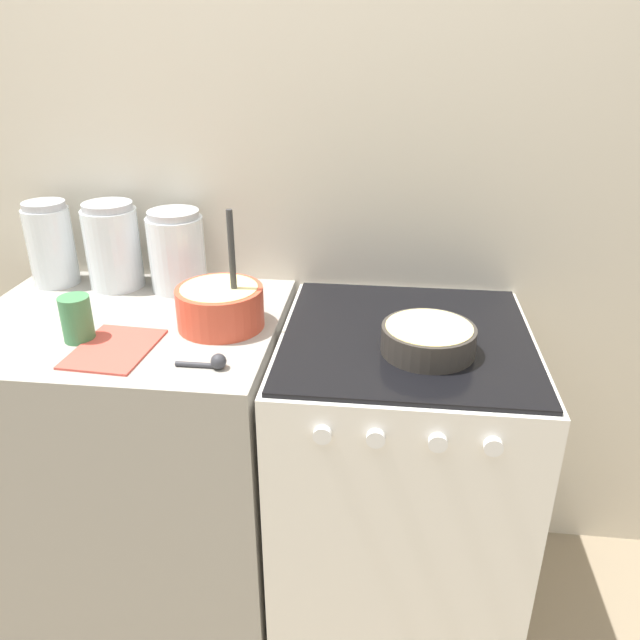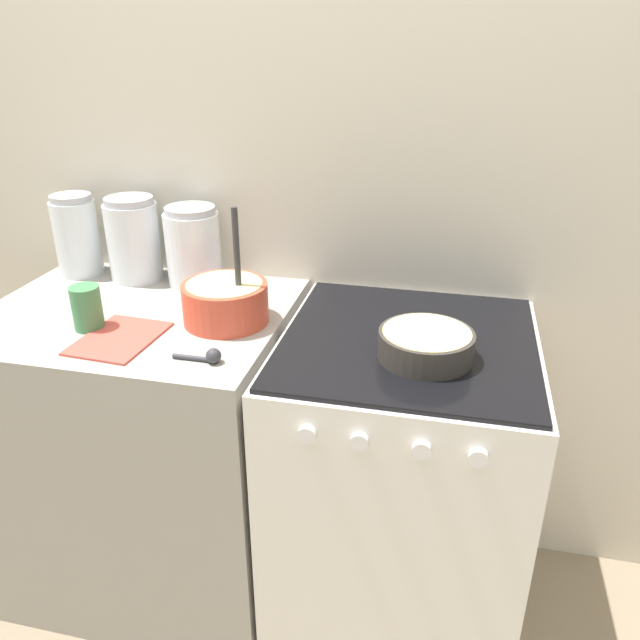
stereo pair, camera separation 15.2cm
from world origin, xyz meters
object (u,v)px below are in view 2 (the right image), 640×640
at_px(baking_pan, 426,344).
at_px(stove, 399,484).
at_px(storage_jar_left, 78,240).
at_px(tin_can, 87,308).
at_px(mixing_bowl, 225,300).
at_px(storage_jar_middle, 134,244).
at_px(storage_jar_right, 193,251).

bearing_deg(baking_pan, stove, 116.74).
distance_m(storage_jar_left, tin_can, 0.43).
bearing_deg(mixing_bowl, storage_jar_left, 157.34).
height_order(stove, baking_pan, baking_pan).
distance_m(stove, storage_jar_left, 1.21).
bearing_deg(tin_can, mixing_bowl, 19.89).
relative_size(mixing_bowl, baking_pan, 1.39).
bearing_deg(storage_jar_middle, tin_can, -81.65).
xyz_separation_m(baking_pan, storage_jar_middle, (-0.90, 0.32, 0.07)).
distance_m(stove, storage_jar_right, 0.90).
height_order(baking_pan, storage_jar_right, storage_jar_right).
distance_m(stove, mixing_bowl, 0.70).
distance_m(storage_jar_left, storage_jar_right, 0.38).
xyz_separation_m(mixing_bowl, baking_pan, (0.52, -0.09, -0.03)).
bearing_deg(storage_jar_right, baking_pan, -24.49).
height_order(mixing_bowl, baking_pan, mixing_bowl).
xyz_separation_m(stove, baking_pan, (0.05, -0.09, 0.49)).
xyz_separation_m(baking_pan, tin_can, (-0.85, -0.03, 0.02)).
height_order(storage_jar_right, tin_can, storage_jar_right).
bearing_deg(mixing_bowl, stove, 0.73).
bearing_deg(stove, storage_jar_middle, 164.83).
bearing_deg(storage_jar_left, storage_jar_right, 0.00).
bearing_deg(storage_jar_right, storage_jar_middle, 180.00).
xyz_separation_m(stove, storage_jar_middle, (-0.85, 0.23, 0.56)).
bearing_deg(baking_pan, mixing_bowl, 170.70).
bearing_deg(stove, storage_jar_right, 160.76).
bearing_deg(baking_pan, storage_jar_right, 155.51).
height_order(mixing_bowl, tin_can, mixing_bowl).
bearing_deg(storage_jar_middle, storage_jar_right, 0.00).
height_order(mixing_bowl, storage_jar_right, mixing_bowl).
bearing_deg(stove, storage_jar_left, 167.50).
xyz_separation_m(stove, tin_can, (-0.80, -0.12, 0.51)).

